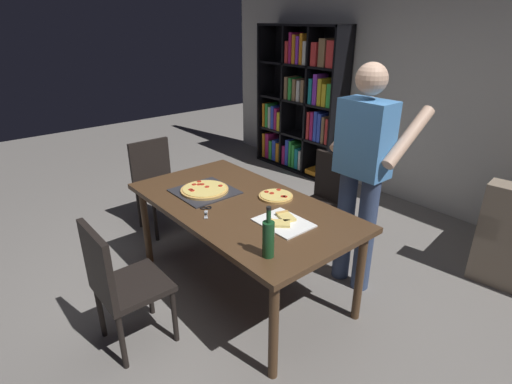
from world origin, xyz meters
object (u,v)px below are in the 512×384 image
Objects in this scene: kitchen_scissors at (206,210)px; pepperoni_pizza_on_tray at (205,190)px; person_serving_pizza at (363,168)px; chair_near_camera at (118,281)px; chair_left_end at (157,180)px; chair_far_side at (325,198)px; dining_table at (241,211)px; bookshelf at (302,104)px; second_pizza_plain at (276,196)px; wine_bottle at (268,238)px.

pepperoni_pizza_on_tray is at bearing 148.20° from kitchen_scissors.
person_serving_pizza is 1.20m from kitchen_scissors.
chair_left_end is (-1.39, 0.97, 0.00)m from chair_near_camera.
chair_far_side reaches higher than pepperoni_pizza_on_tray.
dining_table is at bearing 14.21° from pepperoni_pizza_on_tray.
bookshelf is (-1.66, 3.35, 0.42)m from chair_near_camera.
chair_near_camera is 0.75m from kitchen_scissors.
chair_near_camera is at bearing -94.13° from second_pizza_plain.
bookshelf is 2.71m from person_serving_pizza.
pepperoni_pizza_on_tray is at bearing -4.86° from chair_left_end.
chair_far_side is 1.15m from pepperoni_pizza_on_tray.
chair_far_side is (0.00, 1.95, 0.00)m from chair_near_camera.
chair_near_camera is 2.06× the size of pepperoni_pizza_on_tray.
bookshelf is 2.74m from second_pizza_plain.
person_serving_pizza is 0.68m from second_pizza_plain.
dining_table is 2.00× the size of chair_left_end.
bookshelf is at bearing 118.05° from pepperoni_pizza_on_tray.
chair_far_side is 0.46× the size of bookshelf.
wine_bottle is at bearing -4.10° from kitchen_scissors.
chair_far_side is 4.76× the size of kitchen_scissors.
person_serving_pizza is 6.63× the size of second_pizza_plain.
chair_near_camera is (-0.00, -0.97, -0.17)m from dining_table.
dining_table is 2.00× the size of chair_near_camera.
pepperoni_pizza_on_tray is (-0.35, 0.88, 0.25)m from chair_near_camera.
person_serving_pizza is at bearing 44.28° from pepperoni_pizza_on_tray.
chair_far_side is at bearing 35.05° from chair_left_end.
second_pizza_plain reaches higher than kitchen_scissors.
bookshelf is (-1.66, 1.40, 0.42)m from chair_far_side.
second_pizza_plain is at bearing 71.76° from dining_table.
pepperoni_pizza_on_tray is (1.04, -0.09, 0.25)m from chair_left_end.
bookshelf is 3.56m from wine_bottle.
second_pizza_plain is at bearing 134.28° from wine_bottle.
wine_bottle reaches higher than dining_table.
pepperoni_pizza_on_tray is at bearing 167.20° from wine_bottle.
dining_table is at bearing -55.03° from bookshelf.
bookshelf is at bearing 121.21° from kitchen_scissors.
bookshelf is 4.46× the size of pepperoni_pizza_on_tray.
wine_bottle is at bearing -25.55° from dining_table.
chair_near_camera is 1.00× the size of chair_far_side.
second_pizza_plain is (0.15, 0.54, 0.01)m from kitchen_scissors.
bookshelf is 1.11× the size of person_serving_pizza.
chair_far_side is 2.85× the size of wine_bottle.
second_pizza_plain is (1.75, -2.10, -0.17)m from bookshelf.
person_serving_pizza reaches higher than wine_bottle.
pepperoni_pizza_on_tray is (-0.86, -0.84, -0.23)m from person_serving_pizza.
bookshelf reaches higher than pepperoni_pizza_on_tray.
chair_left_end is 2.06× the size of pepperoni_pizza_on_tray.
kitchen_scissors reaches higher than dining_table.
dining_table is at bearing -90.00° from chair_far_side.
chair_near_camera reaches higher than kitchen_scissors.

